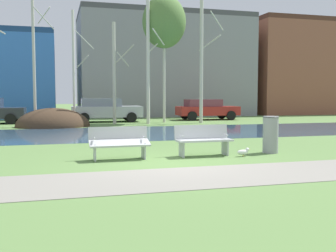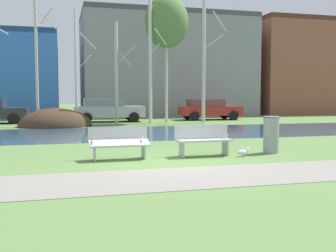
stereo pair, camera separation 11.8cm
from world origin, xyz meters
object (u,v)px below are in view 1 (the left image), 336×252
parked_hatch_third_red (206,109)px  trash_bin (271,134)px  bench_left (119,142)px  bench_right (203,139)px  parked_sedan_second_silver (105,109)px  seagull (243,152)px

parked_hatch_third_red → trash_bin: bearing=-104.2°
bench_left → bench_right: same height
bench_right → trash_bin: size_ratio=1.46×
parked_sedan_second_silver → parked_hatch_third_red: size_ratio=1.05×
trash_bin → parked_hatch_third_red: parked_hatch_third_red is taller
bench_left → bench_right: bearing=0.0°
bench_left → seagull: 3.48m
bench_right → parked_sedan_second_silver: parked_sedan_second_silver is taller
bench_left → trash_bin: (4.53, 0.01, 0.10)m
trash_bin → parked_hatch_third_red: (3.93, 15.57, 0.19)m
bench_right → trash_bin: trash_bin is taller
bench_right → parked_hatch_third_red: (6.07, 15.58, 0.29)m
parked_sedan_second_silver → parked_hatch_third_red: 7.06m
seagull → parked_hatch_third_red: size_ratio=0.09×
seagull → parked_sedan_second_silver: bearing=97.4°
parked_sedan_second_silver → parked_hatch_third_red: parked_sedan_second_silver is taller
bench_left → parked_sedan_second_silver: size_ratio=0.36×
seagull → parked_sedan_second_silver: size_ratio=0.09×
bench_right → parked_sedan_second_silver: size_ratio=0.36×
bench_right → seagull: bearing=-22.2°
trash_bin → bench_right: bearing=-179.8°
bench_right → parked_sedan_second_silver: (-0.99, 15.27, 0.33)m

